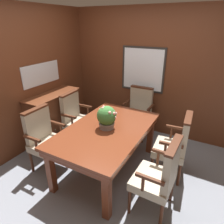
# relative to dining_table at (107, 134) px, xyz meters

# --- Properties ---
(ground_plane) EXTENTS (14.00, 14.00, 0.00)m
(ground_plane) POSITION_rel_dining_table_xyz_m (0.02, -0.17, -0.64)
(ground_plane) COLOR gray
(wall_back) EXTENTS (7.20, 0.08, 2.45)m
(wall_back) POSITION_rel_dining_table_xyz_m (0.02, 1.58, 0.58)
(wall_back) COLOR #5B2D19
(wall_back) RESTS_ON ground_plane
(wall_left) EXTENTS (0.08, 7.20, 2.45)m
(wall_left) POSITION_rel_dining_table_xyz_m (-1.60, -0.17, 0.58)
(wall_left) COLOR #5B2D19
(wall_left) RESTS_ON ground_plane
(dining_table) EXTENTS (1.07, 1.74, 0.74)m
(dining_table) POSITION_rel_dining_table_xyz_m (0.00, 0.00, 0.00)
(dining_table) COLOR maroon
(dining_table) RESTS_ON ground_plane
(chair_right_far) EXTENTS (0.49, 0.58, 1.00)m
(chair_right_far) POSITION_rel_dining_table_xyz_m (0.93, 0.38, -0.10)
(chair_right_far) COLOR #472314
(chair_right_far) RESTS_ON ground_plane
(chair_left_far) EXTENTS (0.48, 0.57, 1.00)m
(chair_left_far) POSITION_rel_dining_table_xyz_m (-0.92, 0.41, -0.10)
(chair_left_far) COLOR #472314
(chair_left_far) RESTS_ON ground_plane
(chair_left_near) EXTENTS (0.46, 0.56, 1.00)m
(chair_left_near) POSITION_rel_dining_table_xyz_m (-0.88, -0.40, -0.10)
(chair_left_near) COLOR #472314
(chair_left_near) RESTS_ON ground_plane
(chair_right_near) EXTENTS (0.46, 0.56, 1.00)m
(chair_right_near) POSITION_rel_dining_table_xyz_m (0.92, -0.37, -0.10)
(chair_right_near) COLOR #472314
(chair_right_near) RESTS_ON ground_plane
(chair_head_far) EXTENTS (0.56, 0.47, 1.00)m
(chair_head_far) POSITION_rel_dining_table_xyz_m (0.00, 1.27, -0.10)
(chair_head_far) COLOR #472314
(chair_head_far) RESTS_ON ground_plane
(potted_plant) EXTENTS (0.30, 0.28, 0.34)m
(potted_plant) POSITION_rel_dining_table_xyz_m (-0.01, 0.01, 0.27)
(potted_plant) COLOR gray
(potted_plant) RESTS_ON dining_table
(sideboard_cabinet) EXTENTS (0.44, 1.11, 0.94)m
(sideboard_cabinet) POSITION_rel_dining_table_xyz_m (-1.35, 0.32, -0.17)
(sideboard_cabinet) COLOR #512816
(sideboard_cabinet) RESTS_ON ground_plane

